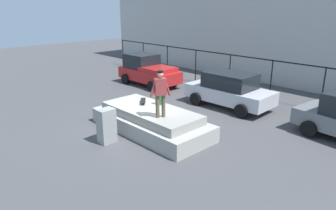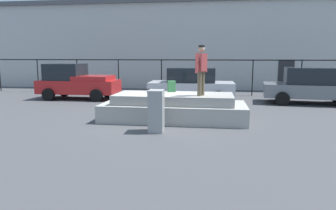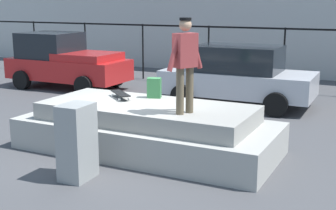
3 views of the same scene
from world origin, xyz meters
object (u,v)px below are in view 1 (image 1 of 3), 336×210
(car_red_pickup_near, at_px, (148,70))
(utility_box, at_px, (107,126))
(skateboard, at_px, (143,101))
(backpack, at_px, (159,99))
(skateboarder, at_px, (160,91))
(car_silver_sedan_mid, at_px, (229,90))

(car_red_pickup_near, xyz_separation_m, utility_box, (5.56, -6.63, -0.28))
(car_red_pickup_near, relative_size, utility_box, 3.25)
(skateboard, bearing_deg, car_red_pickup_near, 138.33)
(backpack, bearing_deg, skateboard, -167.28)
(skateboarder, distance_m, car_silver_sedan_mid, 5.33)
(utility_box, bearing_deg, car_silver_sedan_mid, 82.83)
(backpack, height_order, car_silver_sedan_mid, car_silver_sedan_mid)
(skateboard, height_order, backpack, backpack)
(skateboarder, xyz_separation_m, car_silver_sedan_mid, (-0.69, 5.18, -1.06))
(skateboard, distance_m, utility_box, 2.18)
(skateboarder, xyz_separation_m, backpack, (-1.15, 0.98, -0.77))
(skateboard, bearing_deg, skateboarder, -19.24)
(skateboarder, height_order, utility_box, skateboarder)
(backpack, bearing_deg, utility_box, -112.57)
(car_silver_sedan_mid, bearing_deg, skateboard, -102.92)
(backpack, distance_m, utility_box, 2.52)
(skateboarder, height_order, skateboard, skateboarder)
(car_red_pickup_near, bearing_deg, skateboard, -41.67)
(backpack, bearing_deg, car_silver_sedan_mid, 64.38)
(skateboarder, distance_m, backpack, 1.69)
(backpack, relative_size, car_silver_sedan_mid, 0.10)
(car_red_pickup_near, height_order, car_silver_sedan_mid, car_red_pickup_near)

